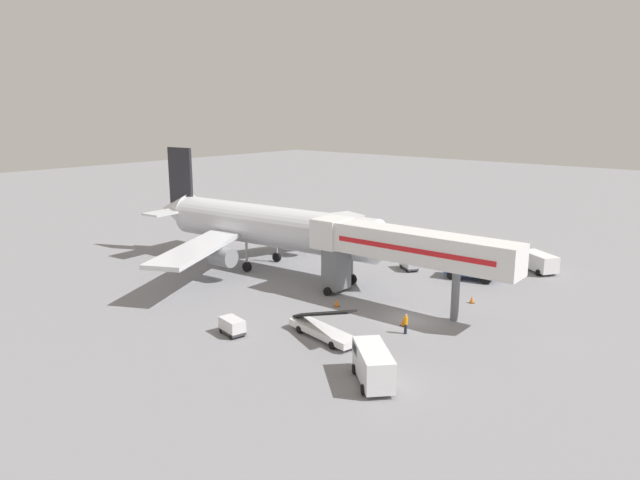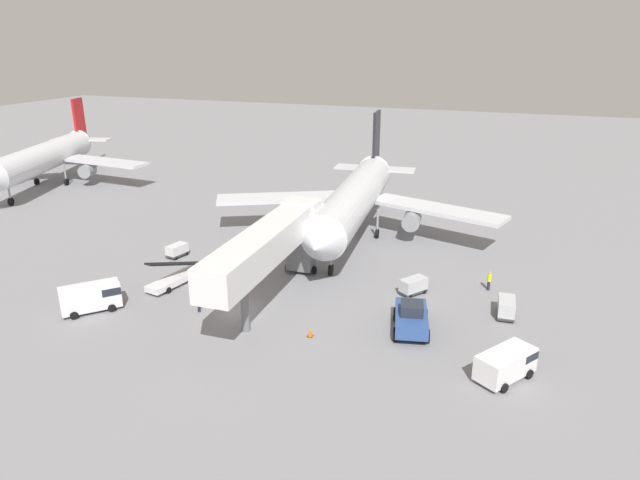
% 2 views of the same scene
% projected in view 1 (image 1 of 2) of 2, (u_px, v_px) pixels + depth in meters
% --- Properties ---
extents(ground_plane, '(300.00, 300.00, 0.00)m').
position_uv_depth(ground_plane, '(410.00, 320.00, 50.11)').
color(ground_plane, gray).
extents(airplane_at_gate, '(34.53, 35.25, 13.06)m').
position_uv_depth(airplane_at_gate, '(265.00, 226.00, 65.79)').
color(airplane_at_gate, silver).
rests_on(airplane_at_gate, ground).
extents(jet_bridge, '(3.75, 20.19, 7.35)m').
position_uv_depth(jet_bridge, '(397.00, 247.00, 52.44)').
color(jet_bridge, silver).
rests_on(jet_bridge, ground).
extents(pushback_tug, '(3.72, 5.69, 2.58)m').
position_uv_depth(pushback_tug, '(472.00, 268.00, 61.97)').
color(pushback_tug, '#2D4C8E').
rests_on(pushback_tug, ground).
extents(belt_loader_truck, '(2.97, 7.07, 3.26)m').
position_uv_depth(belt_loader_truck, '(323.00, 329.00, 45.98)').
color(belt_loader_truck, white).
rests_on(belt_loader_truck, ground).
extents(service_van_far_right, '(4.71, 4.90, 2.38)m').
position_uv_depth(service_van_far_right, '(373.00, 363.00, 38.51)').
color(service_van_far_right, white).
rests_on(service_van_far_right, ground).
extents(service_van_far_left, '(4.18, 4.86, 2.07)m').
position_uv_depth(service_van_far_left, '(538.00, 261.00, 64.88)').
color(service_van_far_left, white).
rests_on(service_van_far_left, ground).
extents(baggage_cart_far_center, '(2.48, 2.78, 1.54)m').
position_uv_depth(baggage_cart_far_center, '(409.00, 262.00, 65.56)').
color(baggage_cart_far_center, '#38383D').
rests_on(baggage_cart_far_center, ground).
extents(baggage_cart_mid_right, '(1.69, 2.48, 1.36)m').
position_uv_depth(baggage_cart_mid_right, '(232.00, 326.00, 46.75)').
color(baggage_cart_mid_right, '#38383D').
rests_on(baggage_cart_mid_right, ground).
extents(baggage_cart_mid_left, '(1.50, 2.77, 1.56)m').
position_uv_depth(baggage_cart_mid_left, '(457.00, 251.00, 70.64)').
color(baggage_cart_mid_left, '#38383D').
rests_on(baggage_cart_mid_left, ground).
extents(ground_crew_worker_foreground, '(0.42, 0.42, 1.69)m').
position_uv_depth(ground_crew_worker_foreground, '(406.00, 323.00, 46.92)').
color(ground_crew_worker_foreground, '#1E2333').
rests_on(ground_crew_worker_foreground, ground).
extents(ground_crew_worker_midground, '(0.50, 0.50, 1.87)m').
position_uv_depth(ground_crew_worker_midground, '(414.00, 247.00, 72.39)').
color(ground_crew_worker_midground, '#1E2333').
rests_on(ground_crew_worker_midground, ground).
extents(safety_cone_alpha, '(0.45, 0.45, 0.69)m').
position_uv_depth(safety_cone_alpha, '(403.00, 322.00, 48.77)').
color(safety_cone_alpha, black).
rests_on(safety_cone_alpha, ground).
extents(safety_cone_bravo, '(0.46, 0.46, 0.70)m').
position_uv_depth(safety_cone_bravo, '(472.00, 299.00, 54.47)').
color(safety_cone_bravo, black).
rests_on(safety_cone_bravo, ground).
extents(safety_cone_charlie, '(0.46, 0.46, 0.70)m').
position_uv_depth(safety_cone_charlie, '(337.00, 303.00, 53.53)').
color(safety_cone_charlie, black).
rests_on(safety_cone_charlie, ground).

